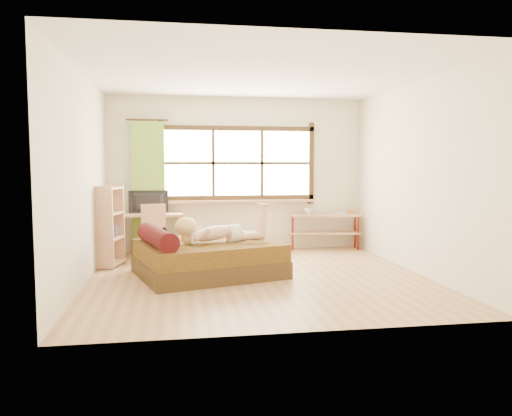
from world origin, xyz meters
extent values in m
plane|color=#9E754C|center=(0.00, 0.00, 0.00)|extent=(4.50, 4.50, 0.00)
plane|color=white|center=(0.00, 0.00, 2.70)|extent=(4.50, 4.50, 0.00)
plane|color=silver|center=(0.00, 2.25, 1.35)|extent=(4.50, 0.00, 4.50)
plane|color=silver|center=(0.00, -2.25, 1.35)|extent=(4.50, 0.00, 4.50)
plane|color=silver|center=(-2.25, 0.00, 1.35)|extent=(0.00, 4.50, 4.50)
plane|color=silver|center=(2.25, 0.00, 1.35)|extent=(0.00, 4.50, 4.50)
cube|color=#FFEDBF|center=(0.00, 2.25, 1.55)|extent=(2.60, 0.01, 1.30)
cube|color=tan|center=(0.00, 2.17, 0.88)|extent=(2.80, 0.16, 0.04)
cube|color=#619629|center=(-1.55, 2.13, 1.15)|extent=(0.55, 0.10, 2.20)
cube|color=#352210|center=(-0.65, 0.27, 0.12)|extent=(2.18, 1.93, 0.23)
cube|color=#3E220E|center=(-0.65, 0.27, 0.35)|extent=(2.14, 1.89, 0.23)
cylinder|color=black|center=(-1.34, 0.07, 0.57)|extent=(0.60, 1.28, 0.26)
cube|color=tan|center=(-1.55, 1.95, 0.69)|extent=(1.15, 0.56, 0.04)
cube|color=tan|center=(-2.06, 1.72, 0.34)|extent=(0.05, 0.05, 0.68)
cube|color=tan|center=(-1.02, 1.76, 0.34)|extent=(0.05, 0.05, 0.68)
cube|color=tan|center=(-2.07, 2.14, 0.34)|extent=(0.05, 0.05, 0.68)
cube|color=tan|center=(-1.04, 2.18, 0.34)|extent=(0.05, 0.05, 0.68)
imported|color=black|center=(-1.55, 2.00, 0.90)|extent=(0.66, 0.11, 0.38)
cube|color=tan|center=(-1.45, 1.50, 0.41)|extent=(0.41, 0.41, 0.04)
cube|color=tan|center=(-1.46, 1.68, 0.66)|extent=(0.40, 0.05, 0.45)
cube|color=tan|center=(-1.61, 1.32, 0.20)|extent=(0.04, 0.04, 0.40)
cube|color=tan|center=(-1.27, 1.34, 0.20)|extent=(0.04, 0.04, 0.40)
cube|color=tan|center=(-1.62, 1.66, 0.20)|extent=(0.04, 0.04, 0.40)
cube|color=tan|center=(-1.29, 1.68, 0.20)|extent=(0.04, 0.04, 0.40)
cube|color=tan|center=(1.55, 2.07, 0.62)|extent=(1.31, 0.49, 0.04)
cube|color=tan|center=(1.55, 2.07, 0.30)|extent=(1.31, 0.49, 0.03)
cylinder|color=#681609|center=(0.96, 2.03, 0.32)|extent=(0.04, 0.04, 0.64)
cylinder|color=#681609|center=(2.12, 1.86, 0.32)|extent=(0.04, 0.04, 0.64)
cylinder|color=#681609|center=(0.99, 2.28, 0.32)|extent=(0.04, 0.04, 0.64)
cylinder|color=#681609|center=(2.15, 2.11, 0.32)|extent=(0.04, 0.04, 0.64)
cube|color=#BA702E|center=(2.03, 2.00, 0.68)|extent=(0.12, 0.12, 0.09)
imported|color=gray|center=(1.25, 2.07, 0.69)|extent=(0.15, 0.15, 0.11)
imported|color=gray|center=(1.75, 2.07, 0.65)|extent=(0.21, 0.27, 0.02)
cube|color=tan|center=(-2.08, 1.10, 0.05)|extent=(0.40, 0.55, 0.03)
cube|color=tan|center=(-2.08, 1.10, 0.42)|extent=(0.40, 0.55, 0.03)
cube|color=tan|center=(-2.08, 1.10, 0.80)|extent=(0.40, 0.55, 0.03)
cube|color=tan|center=(-2.08, 1.10, 1.18)|extent=(0.40, 0.55, 0.03)
cube|color=tan|center=(-2.14, 0.86, 0.61)|extent=(0.30, 0.10, 1.21)
cube|color=tan|center=(-2.02, 1.34, 0.61)|extent=(0.30, 0.10, 1.21)
camera|label=1|loc=(-1.08, -6.56, 1.53)|focal=35.00mm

